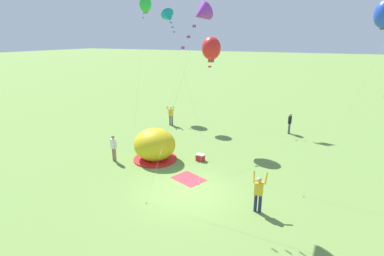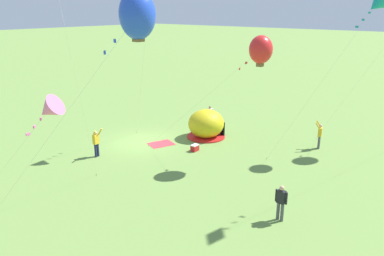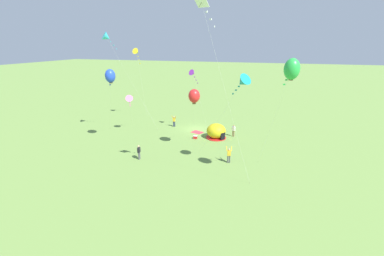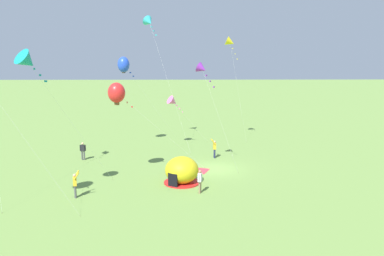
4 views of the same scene
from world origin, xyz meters
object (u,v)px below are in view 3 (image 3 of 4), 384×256
at_px(cooler_box, 195,137).
at_px(kite_cyan, 107,37).
at_px(popup_tent, 216,131).
at_px(kite_blue, 110,76).
at_px(person_strolling, 234,130).
at_px(person_watching_sky, 139,152).
at_px(person_flying_kite, 229,155).
at_px(kite_red, 194,96).
at_px(kite_purple, 193,73).
at_px(kite_green, 292,69).
at_px(kite_white, 205,11).
at_px(kite_teal, 242,82).
at_px(kite_yellow, 137,52).
at_px(person_with_toddler, 174,121).

distance_m(cooler_box, kite_cyan, 17.46).
height_order(popup_tent, kite_blue, kite_blue).
bearing_deg(person_strolling, person_watching_sky, 49.46).
xyz_separation_m(person_flying_kite, kite_red, (4.71, -2.23, 5.89)).
bearing_deg(popup_tent, kite_purple, -23.50).
distance_m(person_watching_sky, kite_green, 18.24).
distance_m(person_flying_kite, person_strolling, 8.73).
bearing_deg(kite_white, kite_red, -68.90).
xyz_separation_m(kite_teal, kite_green, (-3.97, 2.24, 1.45)).
bearing_deg(kite_yellow, kite_cyan, 94.93).
xyz_separation_m(popup_tent, kite_purple, (3.96, -1.72, 7.70)).
distance_m(kite_purple, kite_cyan, 12.18).
relative_size(person_watching_sky, kite_green, 0.15).
bearing_deg(kite_red, cooler_box, -75.89).
xyz_separation_m(person_watching_sky, kite_blue, (5.10, -3.32, 7.99)).
height_order(person_flying_kite, kite_purple, kite_purple).
height_order(person_flying_kite, person_watching_sky, person_flying_kite).
bearing_deg(kite_red, popup_tent, -108.53).
bearing_deg(kite_blue, popup_tent, -152.93).
xyz_separation_m(person_watching_sky, kite_cyan, (6.83, -5.94, 12.50)).
bearing_deg(kite_white, person_strolling, -92.38).
xyz_separation_m(person_with_toddler, kite_yellow, (7.10, -2.21, 10.37)).
bearing_deg(popup_tent, person_strolling, -149.53).
distance_m(person_flying_kite, kite_yellow, 24.06).
relative_size(person_with_toddler, kite_white, 0.12).
xyz_separation_m(kite_purple, kite_teal, (-8.17, 11.22, 0.67)).
height_order(person_strolling, kite_red, kite_red).
height_order(person_flying_kite, kite_teal, kite_teal).
distance_m(popup_tent, kite_yellow, 18.70).
relative_size(kite_red, kite_white, 0.49).
bearing_deg(person_flying_kite, person_watching_sky, 12.02).
height_order(person_watching_sky, kite_green, kite_green).
distance_m(kite_blue, kite_yellow, 12.03).
distance_m(person_strolling, person_with_toddler, 9.93).
distance_m(kite_red, kite_purple, 7.44).
height_order(person_flying_kite, kite_green, kite_green).
xyz_separation_m(popup_tent, kite_teal, (-4.21, 9.50, 8.37)).
xyz_separation_m(person_flying_kite, person_with_toddler, (10.50, -10.50, -0.00)).
relative_size(person_strolling, kite_red, 0.22).
distance_m(kite_yellow, kite_white, 25.35).
height_order(popup_tent, kite_yellow, kite_yellow).
relative_size(kite_cyan, kite_green, 1.21).
distance_m(person_with_toddler, kite_teal, 19.15).
relative_size(person_watching_sky, kite_purple, 0.19).
height_order(popup_tent, kite_cyan, kite_cyan).
bearing_deg(kite_green, person_flying_kite, -40.04).
xyz_separation_m(kite_yellow, kite_green, (-22.79, 17.07, -0.55)).
height_order(cooler_box, kite_cyan, kite_cyan).
height_order(person_flying_kite, kite_cyan, kite_cyan).
distance_m(person_strolling, kite_teal, 13.84).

